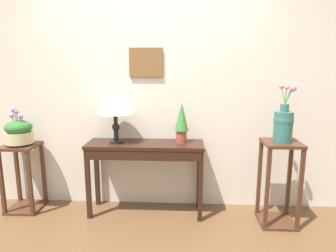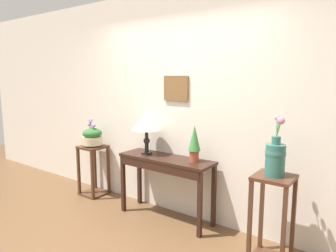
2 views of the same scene
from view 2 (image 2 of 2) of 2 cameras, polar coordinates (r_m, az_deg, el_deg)
name	(u,v)px [view 2 (image 2 of 2)]	position (r m, az deg, el deg)	size (l,w,h in m)	color
back_wall_with_art	(181,105)	(3.89, 2.43, 3.90)	(9.00, 0.13, 2.80)	beige
console_table	(165,167)	(3.80, -0.59, -7.55)	(1.21, 0.38, 0.78)	black
table_lamp	(146,121)	(3.89, -3.96, 0.85)	(0.37, 0.37, 0.55)	black
potted_plant_on_console	(194,142)	(3.55, 4.84, -2.89)	(0.14, 0.14, 0.42)	#9E4733
pedestal_stand_left	(94,170)	(4.80, -13.43, -7.88)	(0.35, 0.35, 0.74)	#472819
planter_bowl_wide_left	(92,137)	(4.68, -13.66, -1.88)	(0.29, 0.29, 0.40)	beige
pedestal_stand_right	(272,220)	(3.19, 18.44, -15.92)	(0.35, 0.35, 0.85)	#472819
flower_vase_tall_right	(275,156)	(2.99, 19.05, -5.15)	(0.19, 0.19, 0.55)	#2D665B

